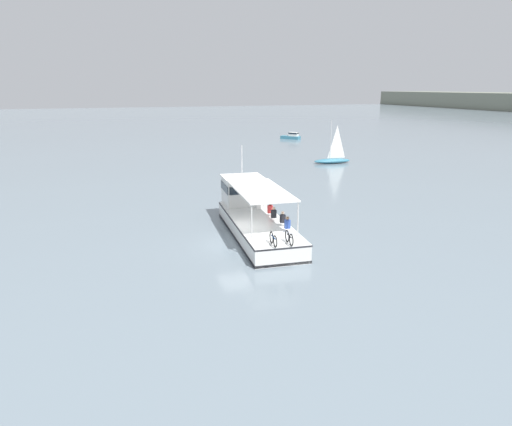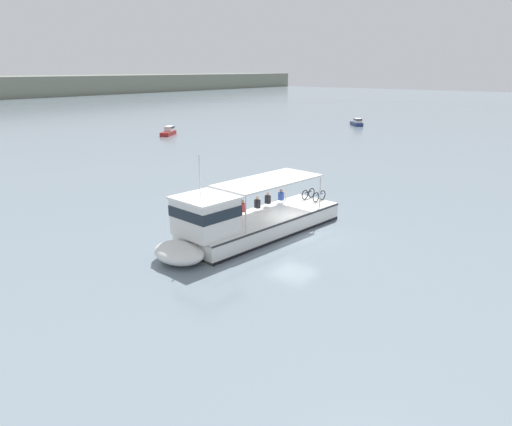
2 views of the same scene
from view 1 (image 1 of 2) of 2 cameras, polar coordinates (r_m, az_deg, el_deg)
ground_plane at (r=28.46m, az=-2.10°, el=-3.82°), size 400.00×400.00×0.00m
ferry_main at (r=31.03m, az=-0.46°, el=-0.20°), size 12.99×4.28×5.32m
motorboat_near_port at (r=86.17m, az=4.45°, el=9.50°), size 3.55×3.37×1.26m
sailboat_horizon_east at (r=59.20m, az=9.48°, el=6.64°), size 1.79×4.90×5.40m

